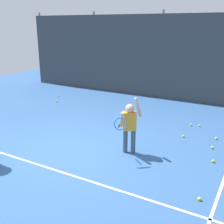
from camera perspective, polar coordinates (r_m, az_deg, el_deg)
The scene contains 16 objects.
ground_plane at distance 6.90m, azimuth -8.43°, elevation -8.02°, with size 20.00×20.00×0.00m, color #335B93.
court_line_baseline at distance 6.31m, azimuth -13.37°, elevation -10.86°, with size 9.00×0.05×0.00m, color white.
back_fence_windscreen at distance 11.59m, azimuth 9.88°, elevation 10.92°, with size 13.12×0.08×3.34m, color #383D42.
fence_post_0 at distance 15.06m, azimuth -14.12°, elevation 12.41°, with size 0.09×0.09×3.49m, color slate.
fence_post_1 at distance 13.07m, azimuth -3.60°, elevation 12.19°, with size 0.09×0.09×3.49m, color slate.
fence_post_2 at distance 11.64m, azimuth 10.01°, elevation 11.31°, with size 0.09×0.09×3.49m, color slate.
tennis_player at distance 6.51m, azimuth 3.52°, elevation -2.51°, with size 0.49×0.85×1.35m.
tennis_ball_0 at distance 11.28m, azimuth -11.19°, elevation 2.19°, with size 0.07×0.07×0.07m, color #CCE033.
tennis_ball_1 at distance 7.88m, azimuth 14.34°, elevation -4.80°, with size 0.07×0.07×0.07m, color #CCE033.
tennis_ball_2 at distance 7.40m, azimuth 19.77°, elevation -6.81°, with size 0.07×0.07×0.07m, color #CCE033.
tennis_ball_3 at distance 8.00m, azimuth 20.50°, elevation -5.06°, with size 0.07×0.07×0.07m, color #CCE033.
tennis_ball_4 at distance 12.14m, azimuth -10.86°, elevation 3.29°, with size 0.07×0.07×0.07m, color #CCE033.
tennis_ball_5 at distance 8.80m, azimuth 15.76°, elevation -2.54°, with size 0.07×0.07×0.07m, color #CCE033.
tennis_ball_6 at distance 6.71m, azimuth 19.93°, elevation -9.40°, with size 0.07×0.07×0.07m, color #CCE033.
tennis_ball_7 at distance 8.81m, azimuth 17.37°, elevation -2.66°, with size 0.07×0.07×0.07m, color #CCE033.
tennis_ball_8 at distance 5.34m, azimuth 17.39°, elevation -16.55°, with size 0.07×0.07×0.07m, color #CCE033.
Camera 1 is at (3.91, -4.85, 2.95)m, focal length 44.81 mm.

